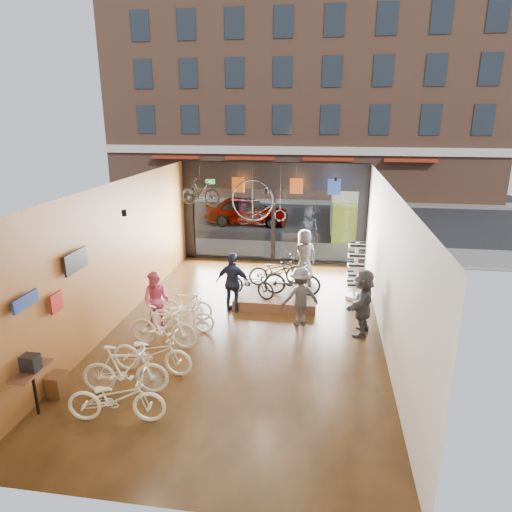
% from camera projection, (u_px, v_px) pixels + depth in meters
% --- Properties ---
extents(ground_plane, '(7.00, 12.00, 0.04)m').
position_uv_depth(ground_plane, '(247.00, 328.00, 12.24)').
color(ground_plane, black).
rests_on(ground_plane, ground).
extents(ceiling, '(7.00, 12.00, 0.04)m').
position_uv_depth(ceiling, '(246.00, 185.00, 11.11)').
color(ceiling, black).
rests_on(ceiling, ground).
extents(wall_left, '(0.04, 12.00, 3.80)m').
position_uv_depth(wall_left, '(117.00, 254.00, 12.19)').
color(wall_left, olive).
rests_on(wall_left, ground).
extents(wall_right, '(0.04, 12.00, 3.80)m').
position_uv_depth(wall_right, '(388.00, 266.00, 11.16)').
color(wall_right, beige).
rests_on(wall_right, ground).
extents(wall_back, '(7.00, 0.04, 3.80)m').
position_uv_depth(wall_back, '(168.00, 397.00, 5.99)').
color(wall_back, beige).
rests_on(wall_back, ground).
extents(storefront, '(7.00, 0.26, 3.80)m').
position_uv_depth(storefront, '(273.00, 213.00, 17.34)').
color(storefront, black).
rests_on(storefront, ground).
extents(exit_sign, '(0.35, 0.06, 0.18)m').
position_uv_depth(exit_sign, '(210.00, 182.00, 17.24)').
color(exit_sign, '#198C26').
rests_on(exit_sign, storefront).
extents(street_road, '(30.00, 18.00, 0.02)m').
position_uv_depth(street_road, '(291.00, 214.00, 26.41)').
color(street_road, black).
rests_on(street_road, ground).
extents(sidewalk_near, '(30.00, 2.40, 0.12)m').
position_uv_depth(sidewalk_near, '(276.00, 250.00, 19.02)').
color(sidewalk_near, slate).
rests_on(sidewalk_near, ground).
extents(sidewalk_far, '(30.00, 2.00, 0.12)m').
position_uv_depth(sidewalk_far, '(296.00, 201.00, 30.16)').
color(sidewalk_far, slate).
rests_on(sidewalk_far, ground).
extents(opposite_building, '(26.00, 5.00, 14.00)m').
position_uv_depth(opposite_building, '(301.00, 91.00, 30.48)').
color(opposite_building, brown).
rests_on(opposite_building, ground).
extents(street_car, '(4.28, 1.72, 1.46)m').
position_uv_depth(street_car, '(247.00, 210.00, 23.65)').
color(street_car, gray).
rests_on(street_car, street_road).
extents(box_truck, '(2.05, 6.14, 2.42)m').
position_uv_depth(box_truck, '(353.00, 208.00, 21.80)').
color(box_truck, silver).
rests_on(box_truck, street_road).
extents(floor_bike_0, '(1.89, 0.87, 0.96)m').
position_uv_depth(floor_bike_0, '(116.00, 398.00, 8.36)').
color(floor_bike_0, '#F4F2CC').
rests_on(floor_bike_0, ground_plane).
extents(floor_bike_1, '(1.81, 0.74, 1.06)m').
position_uv_depth(floor_bike_1, '(125.00, 370.00, 9.20)').
color(floor_bike_1, '#F4F2CC').
rests_on(floor_bike_1, ground_plane).
extents(floor_bike_2, '(1.86, 0.73, 0.96)m').
position_uv_depth(floor_bike_2, '(152.00, 353.00, 9.95)').
color(floor_bike_2, '#F4F2CC').
rests_on(floor_bike_2, ground_plane).
extents(floor_bike_3, '(1.80, 0.65, 1.06)m').
position_uv_depth(floor_bike_3, '(163.00, 326.00, 11.08)').
color(floor_bike_3, '#F4F2CC').
rests_on(floor_bike_3, ground_plane).
extents(floor_bike_4, '(1.70, 0.60, 0.89)m').
position_uv_depth(floor_bike_4, '(183.00, 315.00, 11.91)').
color(floor_bike_4, '#F4F2CC').
rests_on(floor_bike_4, ground_plane).
extents(floor_bike_5, '(1.51, 0.45, 0.90)m').
position_uv_depth(floor_bike_5, '(186.00, 305.00, 12.56)').
color(floor_bike_5, '#F4F2CC').
rests_on(floor_bike_5, ground_plane).
extents(display_platform, '(2.40, 1.80, 0.30)m').
position_uv_depth(display_platform, '(276.00, 297.00, 13.87)').
color(display_platform, brown).
rests_on(display_platform, ground_plane).
extents(display_bike_left, '(1.72, 1.15, 0.85)m').
position_uv_depth(display_bike_left, '(250.00, 282.00, 13.44)').
color(display_bike_left, black).
rests_on(display_bike_left, display_platform).
extents(display_bike_mid, '(1.70, 0.49, 1.02)m').
position_uv_depth(display_bike_mid, '(292.00, 279.00, 13.49)').
color(display_bike_mid, black).
rests_on(display_bike_mid, display_platform).
extents(display_bike_right, '(1.88, 1.07, 0.93)m').
position_uv_depth(display_bike_right, '(277.00, 270.00, 14.37)').
color(display_bike_right, black).
rests_on(display_bike_right, display_platform).
extents(customer_1, '(0.79, 0.64, 1.56)m').
position_uv_depth(customer_1, '(156.00, 300.00, 12.00)').
color(customer_1, '#CC4C72').
rests_on(customer_1, ground_plane).
extents(customer_2, '(1.07, 0.55, 1.75)m').
position_uv_depth(customer_2, '(233.00, 283.00, 12.99)').
color(customer_2, '#161C33').
rests_on(customer_2, ground_plane).
extents(customer_3, '(1.19, 0.93, 1.61)m').
position_uv_depth(customer_3, '(300.00, 296.00, 12.19)').
color(customer_3, '#3F3F44').
rests_on(customer_3, ground_plane).
extents(customer_4, '(1.04, 0.90, 1.79)m').
position_uv_depth(customer_4, '(304.00, 255.00, 15.47)').
color(customer_4, '#3F3F44').
rests_on(customer_4, ground_plane).
extents(customer_5, '(0.93, 1.71, 1.76)m').
position_uv_depth(customer_5, '(363.00, 302.00, 11.64)').
color(customer_5, '#3F3F44').
rests_on(customer_5, ground_plane).
extents(sunglasses_rack, '(0.61, 0.54, 1.80)m').
position_uv_depth(sunglasses_rack, '(356.00, 271.00, 13.94)').
color(sunglasses_rack, white).
rests_on(sunglasses_rack, ground_plane).
extents(wall_merch, '(0.40, 2.40, 2.60)m').
position_uv_depth(wall_merch, '(48.00, 334.00, 9.04)').
color(wall_merch, navy).
rests_on(wall_merch, wall_left).
extents(penny_farthing, '(1.87, 0.06, 1.50)m').
position_uv_depth(penny_farthing, '(261.00, 202.00, 16.18)').
color(penny_farthing, black).
rests_on(penny_farthing, ceiling).
extents(hung_bike, '(1.64, 0.93, 0.95)m').
position_uv_depth(hung_bike, '(200.00, 192.00, 15.68)').
color(hung_bike, black).
rests_on(hung_bike, ceiling).
extents(jersey_left, '(0.45, 0.03, 0.55)m').
position_uv_depth(jersey_left, '(238.00, 185.00, 16.42)').
color(jersey_left, '#CC5919').
rests_on(jersey_left, ceiling).
extents(jersey_mid, '(0.45, 0.03, 0.55)m').
position_uv_depth(jersey_mid, '(296.00, 186.00, 16.12)').
color(jersey_mid, '#CC5919').
rests_on(jersey_mid, ceiling).
extents(jersey_right, '(0.45, 0.03, 0.55)m').
position_uv_depth(jersey_right, '(334.00, 187.00, 15.93)').
color(jersey_right, '#1E3F99').
rests_on(jersey_right, ceiling).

